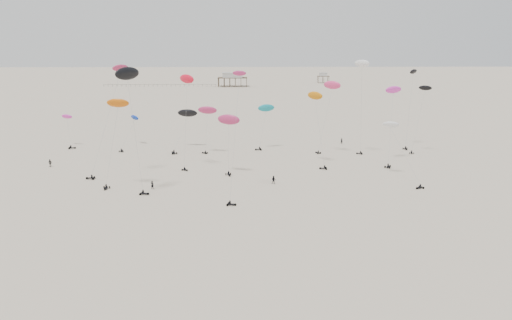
{
  "coord_description": "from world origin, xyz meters",
  "views": [
    {
      "loc": [
        -2.58,
        -10.99,
        30.24
      ],
      "look_at": [
        0.0,
        88.0,
        7.0
      ],
      "focal_mm": 35.0,
      "sensor_mm": 36.0,
      "label": 1
    }
  ],
  "objects_px": {
    "rig_4": "(187,89)",
    "rig_0": "(115,120)",
    "rig_9": "(362,80)",
    "pavilion_main": "(233,80)",
    "pavilion_small": "(323,78)",
    "spectator_0": "(152,189)"
  },
  "relations": [
    {
      "from": "pavilion_main",
      "to": "pavilion_small",
      "type": "bearing_deg",
      "value": 23.2
    },
    {
      "from": "pavilion_small",
      "to": "rig_9",
      "type": "distance_m",
      "value": 257.31
    },
    {
      "from": "spectator_0",
      "to": "pavilion_small",
      "type": "bearing_deg",
      "value": -86.67
    },
    {
      "from": "pavilion_main",
      "to": "rig_4",
      "type": "bearing_deg",
      "value": -91.49
    },
    {
      "from": "pavilion_small",
      "to": "rig_0",
      "type": "distance_m",
      "value": 300.59
    },
    {
      "from": "pavilion_small",
      "to": "rig_9",
      "type": "height_order",
      "value": "rig_9"
    },
    {
      "from": "pavilion_main",
      "to": "rig_0",
      "type": "relative_size",
      "value": 1.09
    },
    {
      "from": "pavilion_small",
      "to": "rig_4",
      "type": "xyz_separation_m",
      "value": [
        -76.22,
        -269.45,
        15.97
      ]
    },
    {
      "from": "rig_4",
      "to": "rig_0",
      "type": "bearing_deg",
      "value": 5.7
    },
    {
      "from": "rig_0",
      "to": "rig_9",
      "type": "distance_m",
      "value": 67.37
    },
    {
      "from": "rig_9",
      "to": "rig_4",
      "type": "bearing_deg",
      "value": 114.88
    },
    {
      "from": "rig_0",
      "to": "spectator_0",
      "type": "height_order",
      "value": "rig_0"
    },
    {
      "from": "rig_4",
      "to": "rig_9",
      "type": "height_order",
      "value": "rig_9"
    },
    {
      "from": "rig_4",
      "to": "spectator_0",
      "type": "distance_m",
      "value": 27.96
    },
    {
      "from": "pavilion_small",
      "to": "rig_4",
      "type": "bearing_deg",
      "value": -105.79
    },
    {
      "from": "pavilion_main",
      "to": "pavilion_small",
      "type": "relative_size",
      "value": 2.33
    },
    {
      "from": "pavilion_small",
      "to": "rig_4",
      "type": "height_order",
      "value": "rig_4"
    },
    {
      "from": "rig_9",
      "to": "pavilion_main",
      "type": "bearing_deg",
      "value": 17.4
    },
    {
      "from": "pavilion_small",
      "to": "rig_4",
      "type": "relative_size",
      "value": 0.39
    },
    {
      "from": "pavilion_main",
      "to": "spectator_0",
      "type": "xyz_separation_m",
      "value": [
        -11.97,
        -258.67,
        -4.22
      ]
    },
    {
      "from": "rig_0",
      "to": "spectator_0",
      "type": "relative_size",
      "value": 8.9
    },
    {
      "from": "pavilion_main",
      "to": "spectator_0",
      "type": "height_order",
      "value": "pavilion_main"
    }
  ]
}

